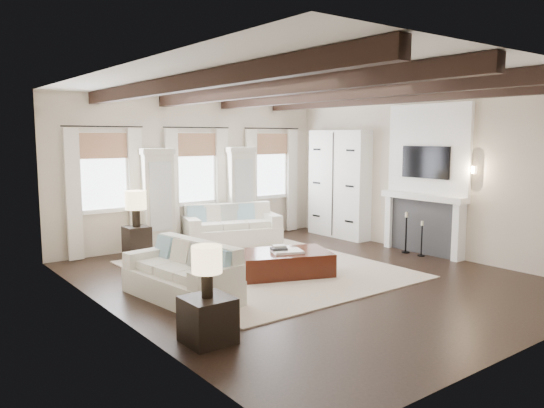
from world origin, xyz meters
TOP-DOWN VIEW (x-y plane):
  - ground at (0.00, 0.00)m, footprint 7.50×7.50m
  - room_shell at (0.75, 0.90)m, footprint 6.54×7.54m
  - area_rug at (-0.21, 0.87)m, footprint 4.01×4.46m
  - sofa_back at (0.53, 3.11)m, footprint 2.24×1.49m
  - sofa_left at (-2.14, 0.27)m, footprint 1.10×2.01m
  - ottoman at (-0.18, 0.39)m, footprint 1.80×1.47m
  - tray at (-0.17, 0.30)m, footprint 0.60×0.53m
  - book_lower at (-0.27, 0.40)m, footprint 0.31×0.28m
  - book_upper at (-0.23, 0.44)m, footprint 0.27×0.24m
  - side_table_front at (-2.74, -1.42)m, footprint 0.53×0.53m
  - lamp_front at (-2.74, -1.42)m, footprint 0.35×0.35m
  - side_table_back at (-1.74, 2.92)m, footprint 0.44×0.44m
  - lamp_back at (-1.74, 2.92)m, footprint 0.40×0.40m
  - candlestick_near at (2.90, -0.14)m, footprint 0.14×0.14m
  - candlestick_far at (2.90, 0.24)m, footprint 0.17×0.17m

SIDE VIEW (x-z plane):
  - ground at x=0.00m, z-range 0.00..0.00m
  - area_rug at x=-0.21m, z-range 0.00..0.02m
  - ottoman at x=-0.18m, z-range 0.00..0.41m
  - side_table_front at x=-2.74m, z-range 0.00..0.53m
  - candlestick_near at x=2.90m, z-range -0.06..0.64m
  - sofa_left at x=-2.14m, z-range -0.08..0.74m
  - side_table_back at x=-1.74m, z-range 0.00..0.66m
  - candlestick_far at x=2.90m, z-range -0.07..0.77m
  - sofa_back at x=0.53m, z-range -0.08..0.80m
  - tray at x=-0.17m, z-range 0.41..0.45m
  - book_lower at x=-0.27m, z-range 0.45..0.49m
  - book_upper at x=-0.23m, z-range 0.49..0.52m
  - lamp_front at x=-2.74m, z-range 0.64..1.24m
  - lamp_back at x=-1.74m, z-range 0.78..1.46m
  - room_shell at x=0.75m, z-range 0.28..3.50m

